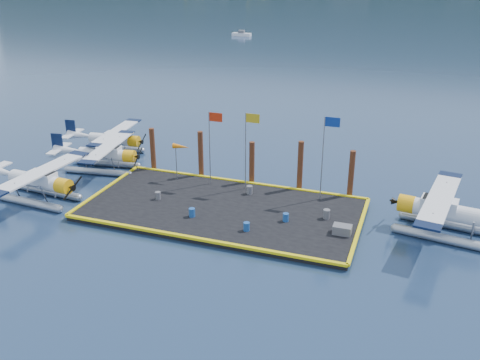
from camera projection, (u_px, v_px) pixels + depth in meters
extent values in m
plane|color=#182749|center=(222.00, 212.00, 39.51)|extent=(4000.00, 4000.00, 0.00)
cube|color=black|center=(222.00, 210.00, 39.44)|extent=(20.00, 10.00, 0.40)
cylinder|color=#999EA7|center=(47.00, 191.00, 42.32)|extent=(6.22, 1.04, 0.60)
cylinder|color=#999EA7|center=(27.00, 202.00, 40.46)|extent=(6.22, 1.04, 0.60)
cylinder|color=white|center=(37.00, 181.00, 40.80)|extent=(4.71, 1.43, 1.10)
cube|color=white|center=(42.00, 178.00, 40.44)|extent=(2.27, 1.25, 0.90)
cube|color=black|center=(45.00, 176.00, 40.25)|extent=(1.47, 1.15, 0.55)
cylinder|color=#FDAB0E|center=(64.00, 186.00, 39.84)|extent=(1.08, 1.23, 1.16)
cube|color=black|center=(73.00, 188.00, 39.53)|extent=(0.22, 2.22, 1.12)
cube|color=white|center=(41.00, 172.00, 40.25)|extent=(2.14, 9.07, 0.12)
cube|color=#0A1532|center=(78.00, 154.00, 43.88)|extent=(1.56, 1.00, 0.13)
cylinder|color=#999EA7|center=(108.00, 163.00, 48.03)|extent=(5.78, 1.35, 0.56)
cylinder|color=#999EA7|center=(98.00, 172.00, 46.18)|extent=(5.78, 1.35, 0.56)
cylinder|color=white|center=(103.00, 154.00, 46.58)|extent=(4.42, 1.61, 1.02)
cube|color=white|center=(109.00, 151.00, 46.36)|extent=(2.17, 1.30, 0.84)
cube|color=black|center=(112.00, 149.00, 46.23)|extent=(1.42, 1.15, 0.51)
cylinder|color=#FDAB0E|center=(129.00, 156.00, 46.14)|extent=(1.07, 1.20, 1.08)
cube|color=black|center=(138.00, 157.00, 46.00)|extent=(0.34, 2.05, 1.04)
cube|color=white|center=(108.00, 146.00, 46.18)|extent=(2.54, 8.47, 0.11)
cube|color=#0A1532|center=(126.00, 132.00, 49.79)|extent=(1.50, 1.02, 0.12)
cube|color=#0A1532|center=(87.00, 162.00, 42.57)|extent=(1.50, 1.02, 0.12)
cube|color=#0A1532|center=(57.00, 142.00, 47.04)|extent=(1.03, 0.25, 1.58)
cube|color=white|center=(59.00, 149.00, 47.26)|extent=(1.27, 3.24, 0.09)
cylinder|color=#999EA7|center=(115.00, 148.00, 51.93)|extent=(5.66, 1.03, 0.55)
cylinder|color=#999EA7|center=(106.00, 155.00, 50.14)|extent=(5.66, 1.03, 0.55)
cylinder|color=white|center=(111.00, 139.00, 50.52)|extent=(4.30, 1.36, 1.00)
cube|color=white|center=(116.00, 136.00, 50.27)|extent=(2.08, 1.17, 0.82)
cube|color=black|center=(119.00, 135.00, 50.14)|extent=(1.35, 1.06, 0.50)
cylinder|color=#FDAB0E|center=(134.00, 141.00, 49.98)|extent=(1.00, 1.13, 1.05)
cube|color=black|center=(142.00, 142.00, 49.80)|extent=(0.23, 2.02, 1.02)
cube|color=white|center=(116.00, 132.00, 50.10)|extent=(2.07, 8.27, 0.11)
cube|color=#0A1532|center=(133.00, 120.00, 53.59)|extent=(1.43, 0.93, 0.12)
cube|color=#0A1532|center=(95.00, 145.00, 46.61)|extent=(1.43, 0.93, 0.12)
cube|color=#0A1532|center=(71.00, 128.00, 51.17)|extent=(1.01, 0.20, 1.55)
cube|color=white|center=(72.00, 134.00, 51.38)|extent=(1.08, 3.15, 0.09)
cylinder|color=#999EA7|center=(446.00, 239.00, 35.11)|extent=(6.56, 1.60, 0.63)
cylinder|color=#999EA7|center=(451.00, 225.00, 37.00)|extent=(6.56, 1.60, 0.63)
cylinder|color=white|center=(448.00, 212.00, 35.59)|extent=(5.02, 1.88, 1.16)
cube|color=white|center=(439.00, 205.00, 35.72)|extent=(2.47, 1.49, 0.95)
cube|color=black|center=(435.00, 201.00, 35.78)|extent=(1.63, 1.32, 0.58)
cylinder|color=#FDAB0E|center=(406.00, 204.00, 36.78)|extent=(1.23, 1.37, 1.22)
cube|color=black|center=(393.00, 201.00, 37.17)|extent=(0.41, 2.33, 1.18)
cube|color=white|center=(440.00, 198.00, 35.52)|extent=(2.98, 9.62, 0.13)
cube|color=#0A1532|center=(428.00, 226.00, 31.83)|extent=(1.71, 1.17, 0.14)
cube|color=#0A1532|center=(450.00, 175.00, 39.21)|extent=(1.71, 1.17, 0.14)
cylinder|color=#58575C|center=(158.00, 195.00, 40.58)|extent=(0.42, 0.42, 0.59)
cylinder|color=#1A4891|center=(247.00, 227.00, 35.90)|extent=(0.43, 0.43, 0.60)
cylinder|color=#1A4891|center=(286.00, 217.00, 37.18)|extent=(0.42, 0.42, 0.59)
cylinder|color=#1A4891|center=(192.00, 212.00, 37.84)|extent=(0.45, 0.45, 0.63)
cylinder|color=#58575C|center=(327.00, 214.00, 37.56)|extent=(0.48, 0.48, 0.67)
cylinder|color=#58575C|center=(250.00, 190.00, 41.48)|extent=(0.47, 0.47, 0.66)
cube|color=#58575C|center=(342.00, 230.00, 35.49)|extent=(1.22, 0.81, 0.61)
cylinder|color=gray|center=(210.00, 149.00, 42.27)|extent=(0.08, 0.08, 6.00)
cube|color=red|center=(216.00, 117.00, 41.08)|extent=(1.10, 0.03, 0.70)
cylinder|color=gray|center=(246.00, 152.00, 41.31)|extent=(0.08, 0.08, 6.20)
cube|color=gold|center=(253.00, 118.00, 40.08)|extent=(1.10, 0.03, 0.70)
cylinder|color=gray|center=(322.00, 159.00, 39.41)|extent=(0.08, 0.08, 6.50)
cube|color=navy|center=(332.00, 122.00, 38.12)|extent=(1.10, 0.03, 0.70)
cylinder|color=gray|center=(176.00, 162.00, 43.77)|extent=(0.07, 0.07, 3.00)
cone|color=orange|center=(181.00, 147.00, 43.08)|extent=(1.40, 0.44, 0.44)
cylinder|color=#432213|center=(153.00, 151.00, 46.05)|extent=(0.44, 0.44, 4.00)
cylinder|color=#432213|center=(201.00, 156.00, 44.63)|extent=(0.44, 0.44, 4.20)
cylinder|color=#432213|center=(252.00, 164.00, 43.32)|extent=(0.44, 0.44, 3.80)
cylinder|color=#432213|center=(300.00, 167.00, 42.00)|extent=(0.44, 0.44, 4.30)
cylinder|color=#432213|center=(351.00, 176.00, 40.83)|extent=(0.44, 0.44, 4.00)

